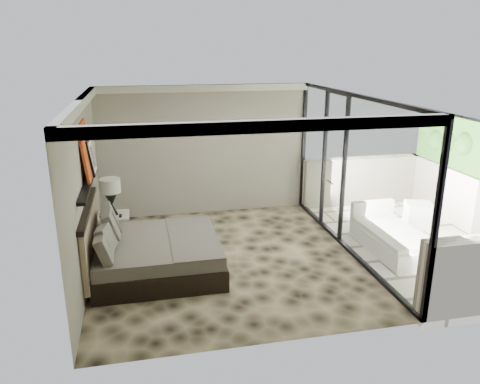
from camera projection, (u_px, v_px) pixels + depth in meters
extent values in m
plane|color=black|center=(226.00, 259.00, 8.17)|extent=(5.00, 5.00, 0.00)
cube|color=silver|center=(224.00, 97.00, 7.34)|extent=(4.50, 5.00, 0.02)
cube|color=gray|center=(204.00, 151.00, 10.08)|extent=(4.50, 0.02, 2.80)
cube|color=gray|center=(84.00, 191.00, 7.30)|extent=(0.02, 5.00, 2.80)
cube|color=white|center=(351.00, 175.00, 8.21)|extent=(0.08, 5.00, 2.80)
cube|color=beige|center=(418.00, 244.00, 8.95)|extent=(3.00, 5.00, 0.12)
cube|color=black|center=(88.00, 183.00, 7.38)|extent=(0.12, 2.20, 0.05)
cube|color=black|center=(159.00, 261.00, 7.70)|extent=(2.01, 1.91, 0.34)
cube|color=#5C594D|center=(158.00, 246.00, 7.62)|extent=(1.95, 1.85, 0.21)
cube|color=#4A4940|center=(193.00, 237.00, 7.70)|extent=(0.77, 1.89, 0.03)
cube|color=#7C664F|center=(90.00, 239.00, 7.34)|extent=(0.08, 2.01, 0.96)
cube|color=black|center=(115.00, 226.00, 8.88)|extent=(0.68, 0.68, 0.57)
cone|color=black|center=(112.00, 209.00, 8.81)|extent=(0.22, 0.22, 0.20)
cone|color=black|center=(111.00, 200.00, 8.75)|extent=(0.22, 0.22, 0.20)
cylinder|color=beige|center=(110.00, 186.00, 8.66)|extent=(0.38, 0.38, 0.26)
cube|color=#C14A10|center=(86.00, 150.00, 7.47)|extent=(0.13, 0.90, 0.90)
cube|color=black|center=(91.00, 156.00, 7.69)|extent=(0.11, 0.50, 0.60)
cube|color=white|center=(418.00, 215.00, 9.58)|extent=(0.64, 0.64, 0.50)
cube|color=silver|center=(393.00, 242.00, 8.49)|extent=(0.91, 1.76, 0.30)
cube|color=beige|center=(394.00, 232.00, 8.43)|extent=(0.86, 1.65, 0.09)
cube|color=silver|center=(372.00, 210.00, 9.14)|extent=(0.87, 0.15, 0.38)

